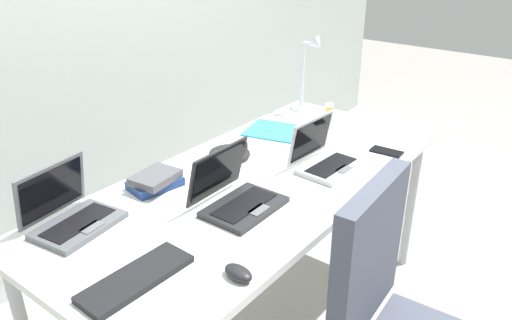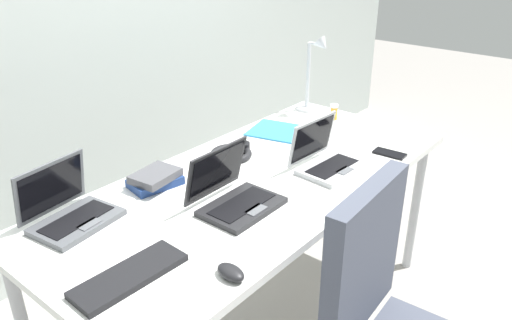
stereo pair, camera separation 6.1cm
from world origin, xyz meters
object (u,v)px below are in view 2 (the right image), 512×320
at_px(laptop_front_right, 326,159).
at_px(paper_folder_by_keyboard, 283,132).
at_px(desk_lamp, 314,74).
at_px(laptop_front_left, 69,211).
at_px(book_stack, 155,179).
at_px(pill_bottle, 334,112).
at_px(headphones, 231,153).
at_px(laptop_center, 234,195).
at_px(cell_phone, 390,153).
at_px(computer_mouse, 231,272).
at_px(external_keyboard, 130,276).

distance_m(laptop_front_right, paper_folder_by_keyboard, 0.42).
height_order(desk_lamp, laptop_front_right, desk_lamp).
bearing_deg(laptop_front_left, book_stack, -3.64).
bearing_deg(pill_bottle, headphones, 171.87).
bearing_deg(laptop_center, book_stack, 103.45).
bearing_deg(laptop_front_right, book_stack, 142.55).
relative_size(cell_phone, book_stack, 0.66).
bearing_deg(book_stack, computer_mouse, -110.73).
bearing_deg(laptop_front_left, cell_phone, -26.00).
bearing_deg(paper_folder_by_keyboard, laptop_front_left, 176.36).
bearing_deg(headphones, pill_bottle, -8.13).
relative_size(desk_lamp, laptop_front_left, 1.35).
xyz_separation_m(laptop_center, laptop_front_right, (0.46, -0.08, -0.00)).
bearing_deg(external_keyboard, cell_phone, -6.75).
bearing_deg(book_stack, headphones, -6.16).
bearing_deg(headphones, laptop_front_right, -66.74).
xyz_separation_m(cell_phone, pill_bottle, (0.22, 0.42, 0.04)).
xyz_separation_m(laptop_center, external_keyboard, (-0.48, -0.04, -0.03)).
bearing_deg(headphones, desk_lamp, 5.15).
xyz_separation_m(computer_mouse, paper_folder_by_keyboard, (0.96, 0.54, -0.01)).
distance_m(desk_lamp, paper_folder_by_keyboard, 0.41).
xyz_separation_m(desk_lamp, computer_mouse, (-1.31, -0.61, -0.18)).
xyz_separation_m(laptop_front_right, laptop_front_left, (-0.88, 0.43, 0.00)).
bearing_deg(laptop_front_right, external_keyboard, 177.44).
relative_size(laptop_front_right, pill_bottle, 3.51).
bearing_deg(cell_phone, laptop_front_right, 150.82).
distance_m(laptop_front_left, cell_phone, 1.31).
bearing_deg(desk_lamp, cell_phone, -114.17).
xyz_separation_m(computer_mouse, cell_phone, (1.05, 0.03, -0.01)).
height_order(laptop_front_right, external_keyboard, laptop_front_right).
xyz_separation_m(headphones, paper_folder_by_keyboard, (0.36, -0.01, -0.01)).
distance_m(computer_mouse, book_stack, 0.63).
relative_size(computer_mouse, cell_phone, 0.71).
bearing_deg(desk_lamp, paper_folder_by_keyboard, -168.65).
height_order(cell_phone, book_stack, book_stack).
distance_m(laptop_front_left, headphones, 0.73).
bearing_deg(laptop_front_right, cell_phone, -25.47).
bearing_deg(laptop_center, pill_bottle, 11.17).
relative_size(computer_mouse, headphones, 0.45).
height_order(desk_lamp, cell_phone, desk_lamp).
distance_m(laptop_center, laptop_front_left, 0.55).
distance_m(external_keyboard, pill_bottle, 1.47).
relative_size(laptop_front_left, paper_folder_by_keyboard, 0.95).
height_order(laptop_front_left, paper_folder_by_keyboard, laptop_front_left).
height_order(laptop_front_left, computer_mouse, laptop_front_left).
bearing_deg(cell_phone, computer_mouse, 178.05).
xyz_separation_m(desk_lamp, external_keyboard, (-1.50, -0.39, -0.19)).
relative_size(laptop_front_right, headphones, 1.30).
height_order(desk_lamp, laptop_center, desk_lamp).
relative_size(computer_mouse, paper_folder_by_keyboard, 0.31).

